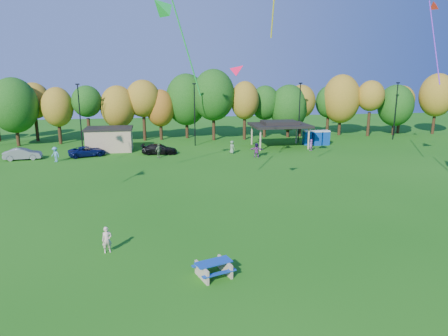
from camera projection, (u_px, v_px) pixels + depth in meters
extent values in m
plane|color=#19600F|center=(234.00, 282.00, 20.50)|extent=(160.00, 160.00, 0.00)
cylinder|color=black|center=(17.00, 134.00, 58.55)|extent=(0.50, 0.50, 3.56)
ellipsoid|color=#144C0F|center=(14.00, 105.00, 57.59)|extent=(6.62, 6.62, 8.00)
cylinder|color=black|center=(37.00, 129.00, 62.68)|extent=(0.50, 0.50, 3.79)
ellipsoid|color=olive|center=(34.00, 101.00, 61.66)|extent=(4.94, 4.94, 5.58)
cylinder|color=black|center=(60.00, 133.00, 60.30)|extent=(0.50, 0.50, 3.34)
ellipsoid|color=olive|center=(57.00, 107.00, 59.40)|extent=(4.61, 4.61, 5.88)
cylinder|color=black|center=(89.00, 131.00, 60.80)|extent=(0.50, 0.50, 3.82)
ellipsoid|color=#144C0F|center=(87.00, 101.00, 59.76)|extent=(4.43, 4.43, 4.73)
cylinder|color=black|center=(119.00, 131.00, 62.21)|extent=(0.50, 0.50, 3.25)
ellipsoid|color=olive|center=(118.00, 107.00, 61.33)|extent=(5.33, 5.33, 6.53)
cylinder|color=black|center=(144.00, 128.00, 63.31)|extent=(0.50, 0.50, 3.96)
ellipsoid|color=olive|center=(143.00, 99.00, 62.24)|extent=(5.31, 5.31, 5.82)
cylinder|color=black|center=(161.00, 130.00, 64.11)|extent=(0.50, 0.50, 3.05)
ellipsoid|color=#995914|center=(160.00, 108.00, 63.28)|extent=(4.54, 4.54, 5.87)
cylinder|color=black|center=(187.00, 127.00, 65.86)|extent=(0.50, 0.50, 3.77)
ellipsoid|color=#144C0F|center=(186.00, 100.00, 64.84)|extent=(6.69, 6.69, 8.35)
cylinder|color=black|center=(214.00, 127.00, 63.60)|extent=(0.50, 0.50, 4.28)
ellipsoid|color=#144C0F|center=(214.00, 95.00, 62.44)|extent=(6.64, 6.64, 8.01)
cylinder|color=black|center=(244.00, 128.00, 64.16)|extent=(0.50, 0.50, 3.76)
ellipsoid|color=olive|center=(245.00, 100.00, 63.14)|extent=(4.49, 4.49, 6.02)
cylinder|color=black|center=(264.00, 127.00, 66.79)|extent=(0.50, 0.50, 3.43)
ellipsoid|color=#144C0F|center=(265.00, 103.00, 65.86)|extent=(4.77, 4.77, 5.63)
cylinder|color=black|center=(288.00, 128.00, 66.66)|extent=(0.50, 0.50, 2.95)
ellipsoid|color=#144C0F|center=(289.00, 108.00, 65.86)|extent=(6.14, 6.14, 7.54)
cylinder|color=black|center=(300.00, 126.00, 67.41)|extent=(0.50, 0.50, 3.52)
ellipsoid|color=olive|center=(301.00, 101.00, 66.46)|extent=(4.78, 4.78, 5.53)
cylinder|color=black|center=(327.00, 125.00, 69.95)|extent=(0.50, 0.50, 3.39)
ellipsoid|color=#144C0F|center=(329.00, 102.00, 69.03)|extent=(4.54, 4.54, 5.46)
cylinder|color=black|center=(339.00, 124.00, 68.95)|extent=(0.50, 0.50, 3.72)
ellipsoid|color=olive|center=(341.00, 99.00, 67.94)|extent=(6.32, 6.32, 8.24)
cylinder|color=black|center=(368.00, 124.00, 67.73)|extent=(0.50, 0.50, 4.06)
ellipsoid|color=olive|center=(371.00, 96.00, 66.64)|extent=(4.50, 4.50, 5.13)
cylinder|color=black|center=(394.00, 126.00, 69.20)|extent=(0.50, 0.50, 3.05)
ellipsoid|color=#144C0F|center=(396.00, 105.00, 68.37)|extent=(5.97, 5.97, 7.05)
cylinder|color=black|center=(399.00, 123.00, 70.94)|extent=(0.50, 0.50, 3.55)
ellipsoid|color=olive|center=(401.00, 100.00, 69.98)|extent=(4.60, 4.60, 4.99)
cylinder|color=black|center=(434.00, 122.00, 70.02)|extent=(0.50, 0.50, 4.07)
ellipsoid|color=olive|center=(437.00, 95.00, 68.92)|extent=(5.83, 5.83, 7.42)
cylinder|color=black|center=(80.00, 117.00, 55.50)|extent=(0.16, 0.16, 9.00)
cube|color=black|center=(77.00, 84.00, 54.46)|extent=(0.50, 0.25, 0.18)
cylinder|color=black|center=(195.00, 115.00, 58.13)|extent=(0.16, 0.16, 9.00)
cube|color=black|center=(194.00, 84.00, 57.09)|extent=(0.50, 0.25, 0.18)
cylinder|color=black|center=(299.00, 113.00, 60.76)|extent=(0.16, 0.16, 9.00)
cube|color=black|center=(301.00, 83.00, 59.72)|extent=(0.50, 0.25, 0.18)
cylinder|color=black|center=(395.00, 112.00, 63.40)|extent=(0.16, 0.16, 9.00)
cube|color=black|center=(398.00, 83.00, 62.35)|extent=(0.50, 0.25, 0.18)
cube|color=tan|center=(110.00, 140.00, 54.94)|extent=(6.00, 4.00, 3.00)
cube|color=black|center=(109.00, 128.00, 54.56)|extent=(6.30, 4.30, 0.25)
cylinder|color=tan|center=(260.00, 140.00, 54.95)|extent=(0.24, 0.24, 3.00)
cylinder|color=tan|center=(309.00, 139.00, 56.10)|extent=(0.24, 0.24, 3.00)
cylinder|color=tan|center=(252.00, 135.00, 59.75)|extent=(0.24, 0.24, 3.00)
cylinder|color=tan|center=(296.00, 133.00, 60.90)|extent=(0.24, 0.24, 3.00)
cube|color=black|center=(280.00, 125.00, 57.54)|extent=(8.20, 6.20, 0.35)
cube|color=black|center=(280.00, 122.00, 57.45)|extent=(5.00, 3.50, 0.45)
cube|color=#0B3E9B|center=(307.00, 138.00, 59.71)|extent=(1.10, 1.10, 2.00)
cube|color=silver|center=(307.00, 131.00, 59.45)|extent=(1.15, 1.15, 0.18)
cube|color=#0B3E9B|center=(317.00, 138.00, 59.34)|extent=(1.10, 1.10, 2.00)
cube|color=silver|center=(317.00, 131.00, 59.08)|extent=(1.15, 1.15, 0.18)
cube|color=#0B3E9B|center=(325.00, 138.00, 59.58)|extent=(1.10, 1.10, 2.00)
cube|color=silver|center=(325.00, 131.00, 59.33)|extent=(1.15, 1.15, 0.18)
cube|color=tan|center=(202.00, 272.00, 20.74)|extent=(0.60, 1.50, 0.76)
cube|color=tan|center=(225.00, 266.00, 21.37)|extent=(0.60, 1.50, 0.76)
cube|color=#123FA1|center=(214.00, 262.00, 20.96)|extent=(2.06, 1.35, 0.06)
cube|color=#123FA1|center=(219.00, 273.00, 20.47)|extent=(1.89, 0.85, 0.05)
cube|color=#123FA1|center=(208.00, 263.00, 21.60)|extent=(1.89, 0.85, 0.05)
imported|color=beige|center=(107.00, 240.00, 23.75)|extent=(0.67, 0.54, 1.61)
imported|color=gray|center=(23.00, 154.00, 49.39)|extent=(4.50, 1.97, 1.44)
imported|color=#0C164C|center=(87.00, 151.00, 51.39)|extent=(5.12, 3.52, 1.30)
imported|color=black|center=(159.00, 149.00, 52.82)|extent=(4.84, 2.45, 1.35)
imported|color=#6B9163|center=(232.00, 147.00, 53.08)|extent=(0.92, 1.01, 1.74)
imported|color=#9C4B9F|center=(311.00, 145.00, 55.10)|extent=(0.67, 0.56, 1.58)
imported|color=#508FB0|center=(55.00, 154.00, 48.12)|extent=(1.36, 1.22, 1.83)
imported|color=#597C4C|center=(159.00, 151.00, 50.43)|extent=(1.09, 1.04, 1.82)
imported|color=#8D3C91|center=(257.00, 150.00, 50.76)|extent=(1.80, 1.05, 1.85)
cone|color=red|center=(434.00, 4.00, 42.26)|extent=(1.75, 1.71, 1.42)
cone|color=#FF0E3F|center=(239.00, 70.00, 27.77)|extent=(1.41, 1.18, 1.24)
cylinder|color=#802AE4|center=(435.00, 42.00, 36.38)|extent=(0.12, 2.83, 7.55)
cylinder|color=yellow|center=(274.00, 3.00, 28.90)|extent=(0.33, 1.80, 4.73)
cone|color=green|center=(161.00, 6.00, 28.96)|extent=(2.50, 2.35, 2.03)
cylinder|color=green|center=(187.00, 51.00, 28.89)|extent=(2.15, 1.43, 6.61)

